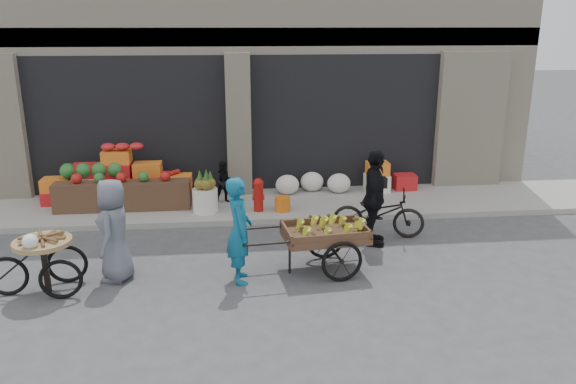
{
  "coord_description": "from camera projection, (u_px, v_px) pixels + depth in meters",
  "views": [
    {
      "loc": [
        -0.2,
        -7.6,
        3.87
      ],
      "look_at": [
        0.76,
        1.6,
        1.1
      ],
      "focal_mm": 35.0,
      "sensor_mm": 36.0,
      "label": 1
    }
  ],
  "objects": [
    {
      "name": "orange_bucket",
      "position": [
        283.0,
        204.0,
        11.71
      ],
      "size": [
        0.32,
        0.32,
        0.3
      ],
      "primitive_type": "cylinder",
      "color": "orange",
      "rests_on": "sidewalk"
    },
    {
      "name": "tricycle_cart",
      "position": [
        44.0,
        257.0,
        8.3
      ],
      "size": [
        1.45,
        0.92,
        0.95
      ],
      "rotation": [
        0.0,
        0.0,
        0.1
      ],
      "color": "#9E7F51",
      "rests_on": "ground"
    },
    {
      "name": "vendor_grey",
      "position": [
        114.0,
        230.0,
        8.67
      ],
      "size": [
        0.61,
        0.85,
        1.63
      ],
      "primitive_type": "imported",
      "rotation": [
        0.0,
        0.0,
        -1.69
      ],
      "color": "slate",
      "rests_on": "ground"
    },
    {
      "name": "ground",
      "position": [
        248.0,
        295.0,
        8.37
      ],
      "size": [
        80.0,
        80.0,
        0.0
      ],
      "primitive_type": "plane",
      "color": "#424244",
      "rests_on": "ground"
    },
    {
      "name": "seated_person",
      "position": [
        224.0,
        182.0,
        12.17
      ],
      "size": [
        0.51,
        0.43,
        0.93
      ],
      "primitive_type": "imported",
      "rotation": [
        0.0,
        0.0,
        0.17
      ],
      "color": "black",
      "rests_on": "sidewalk"
    },
    {
      "name": "sidewalk",
      "position": [
        241.0,
        206.0,
        12.26
      ],
      "size": [
        18.0,
        2.2,
        0.12
      ],
      "primitive_type": "cube",
      "color": "gray",
      "rests_on": "ground"
    },
    {
      "name": "fire_hydrant",
      "position": [
        258.0,
        193.0,
        11.64
      ],
      "size": [
        0.22,
        0.22,
        0.71
      ],
      "color": "#A5140F",
      "rests_on": "sidewalk"
    },
    {
      "name": "banana_cart",
      "position": [
        322.0,
        231.0,
        9.01
      ],
      "size": [
        2.33,
        1.15,
        0.94
      ],
      "rotation": [
        0.0,
        0.0,
        0.11
      ],
      "color": "brown",
      "rests_on": "ground"
    },
    {
      "name": "building",
      "position": [
        235.0,
        44.0,
        15.05
      ],
      "size": [
        14.0,
        6.45,
        7.0
      ],
      "color": "beige",
      "rests_on": "ground"
    },
    {
      "name": "fruit_display",
      "position": [
        125.0,
        179.0,
        12.1
      ],
      "size": [
        3.1,
        1.12,
        1.24
      ],
      "color": "red",
      "rests_on": "sidewalk"
    },
    {
      "name": "vendor_woman",
      "position": [
        239.0,
        230.0,
        8.6
      ],
      "size": [
        0.45,
        0.64,
        1.68
      ],
      "primitive_type": "imported",
      "rotation": [
        0.0,
        0.0,
        1.65
      ],
      "color": "#105B7F",
      "rests_on": "ground"
    },
    {
      "name": "bicycle",
      "position": [
        378.0,
        213.0,
        10.57
      ],
      "size": [
        1.81,
        1.01,
        0.9
      ],
      "primitive_type": "imported",
      "rotation": [
        0.0,
        0.0,
        1.31
      ],
      "color": "black",
      "rests_on": "ground"
    },
    {
      "name": "cyclist",
      "position": [
        374.0,
        198.0,
        10.04
      ],
      "size": [
        0.68,
        1.11,
        1.77
      ],
      "primitive_type": "imported",
      "rotation": [
        0.0,
        0.0,
        1.31
      ],
      "color": "black",
      "rests_on": "ground"
    },
    {
      "name": "right_bay_goods",
      "position": [
        353.0,
        180.0,
        12.99
      ],
      "size": [
        3.35,
        0.6,
        0.7
      ],
      "color": "silver",
      "rests_on": "sidewalk"
    },
    {
      "name": "pineapple_bin",
      "position": [
        205.0,
        200.0,
        11.62
      ],
      "size": [
        0.52,
        0.52,
        0.5
      ],
      "primitive_type": "cylinder",
      "color": "silver",
      "rests_on": "sidewalk"
    }
  ]
}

